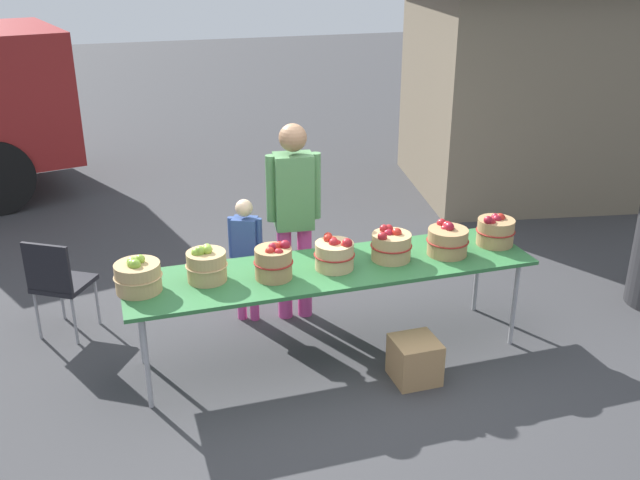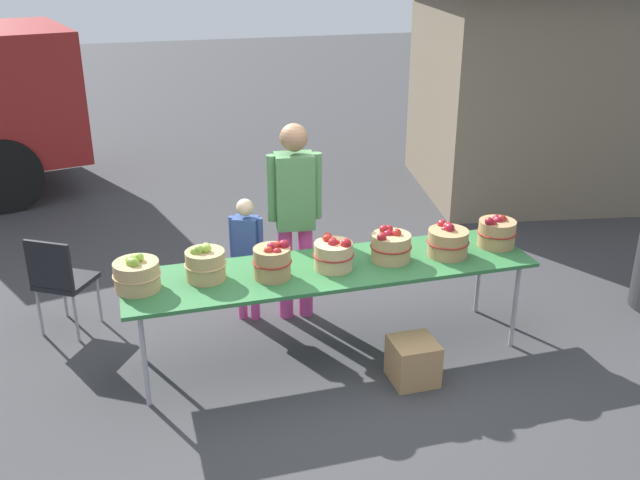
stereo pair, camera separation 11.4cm
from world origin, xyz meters
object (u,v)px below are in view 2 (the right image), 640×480
object	(u,v)px
vendor_adult	(295,207)
apple_basket_red_4	(497,232)
market_table	(331,271)
apple_basket_red_2	(390,246)
apple_basket_green_1	(205,264)
produce_crate	(413,361)
apple_basket_red_1	(334,254)
apple_basket_red_3	(448,242)
folding_chair	(60,277)
child_customer	(247,250)
apple_basket_green_0	(137,274)
apple_basket_red_0	(273,261)

from	to	relation	value
vendor_adult	apple_basket_red_4	bearing A→B (deg)	162.85
market_table	apple_basket_red_2	world-z (taller)	apple_basket_red_2
apple_basket_green_1	produce_crate	bearing A→B (deg)	-22.68
market_table	apple_basket_green_1	size ratio (longest dim) A/B	10.16
apple_basket_red_1	apple_basket_red_3	bearing A→B (deg)	-0.82
vendor_adult	apple_basket_red_1	bearing A→B (deg)	106.00
apple_basket_red_4	folding_chair	size ratio (longest dim) A/B	0.37
apple_basket_green_1	produce_crate	xyz separation A→B (m)	(1.41, -0.59, -0.71)
child_customer	produce_crate	size ratio (longest dim) A/B	3.34
apple_basket_red_2	apple_basket_red_4	world-z (taller)	apple_basket_red_4
apple_basket_green_0	produce_crate	bearing A→B (deg)	-16.48
market_table	apple_basket_red_0	xyz separation A→B (m)	(-0.46, -0.05, 0.16)
apple_basket_red_2	apple_basket_green_0	bearing A→B (deg)	179.39
apple_basket_green_1	apple_basket_red_2	world-z (taller)	apple_basket_green_1
apple_basket_green_1	produce_crate	size ratio (longest dim) A/B	0.93
vendor_adult	folding_chair	distance (m)	1.98
apple_basket_green_0	apple_basket_red_2	world-z (taller)	apple_basket_red_2
child_customer	folding_chair	xyz separation A→B (m)	(-1.50, 0.18, -0.13)
apple_basket_red_4	folding_chair	bearing A→B (deg)	165.21
apple_basket_red_1	apple_basket_red_3	world-z (taller)	apple_basket_red_3
apple_basket_red_4	apple_basket_green_0	bearing A→B (deg)	179.96
apple_basket_red_0	apple_basket_red_2	xyz separation A→B (m)	(0.94, 0.06, -0.01)
apple_basket_green_0	apple_basket_red_0	bearing A→B (deg)	-4.67
apple_basket_green_1	child_customer	size ratio (longest dim) A/B	0.28
market_table	apple_basket_red_0	size ratio (longest dim) A/B	10.66
market_table	child_customer	size ratio (longest dim) A/B	2.84
market_table	child_customer	xyz separation A→B (m)	(-0.51, 0.74, -0.07)
market_table	vendor_adult	bearing A→B (deg)	98.82
apple_basket_green_1	vendor_adult	size ratio (longest dim) A/B	0.18
vendor_adult	produce_crate	bearing A→B (deg)	121.94
apple_basket_red_2	vendor_adult	world-z (taller)	vendor_adult
apple_basket_red_3	child_customer	world-z (taller)	child_customer
apple_basket_green_0	apple_basket_red_3	distance (m)	2.35
apple_basket_green_1	vendor_adult	xyz separation A→B (m)	(0.83, 0.63, 0.13)
apple_basket_red_4	apple_basket_green_1	bearing A→B (deg)	179.25
apple_basket_red_1	vendor_adult	bearing A→B (deg)	99.48
apple_basket_red_0	folding_chair	bearing A→B (deg)	147.83
apple_basket_red_1	apple_basket_red_4	distance (m)	1.38
apple_basket_red_0	vendor_adult	size ratio (longest dim) A/B	0.17
apple_basket_green_0	child_customer	xyz separation A→B (m)	(0.91, 0.72, -0.22)
apple_basket_red_2	apple_basket_red_4	bearing A→B (deg)	1.15
apple_basket_green_0	apple_basket_red_3	world-z (taller)	same
apple_basket_green_0	child_customer	size ratio (longest dim) A/B	0.31
apple_basket_red_2	vendor_adult	xyz separation A→B (m)	(-0.58, 0.68, 0.13)
apple_basket_green_0	produce_crate	xyz separation A→B (m)	(1.89, -0.56, -0.70)
folding_chair	child_customer	bearing A→B (deg)	-154.77
produce_crate	apple_basket_red_4	bearing A→B (deg)	31.12
folding_chair	apple_basket_red_1	bearing A→B (deg)	-172.96
market_table	child_customer	bearing A→B (deg)	124.45
apple_basket_green_0	vendor_adult	xyz separation A→B (m)	(1.31, 0.66, 0.14)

